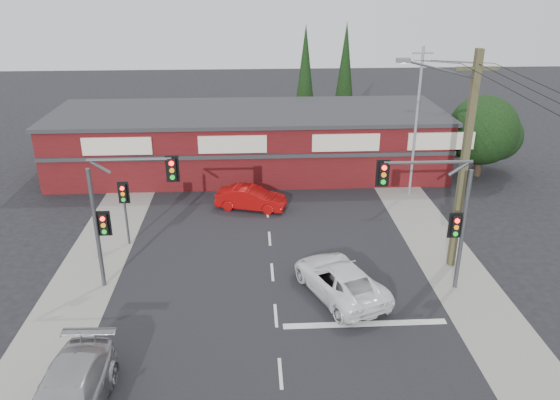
{
  "coord_description": "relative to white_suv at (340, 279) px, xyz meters",
  "views": [
    {
      "loc": [
        -0.83,
        -19.27,
        12.88
      ],
      "look_at": [
        0.37,
        3.0,
        3.52
      ],
      "focal_mm": 35.0,
      "sensor_mm": 36.0,
      "label": 1
    }
  ],
  "objects": [
    {
      "name": "conifer_near",
      "position": [
        0.68,
        23.27,
        4.76
      ],
      "size": [
        1.8,
        1.8,
        9.25
      ],
      "color": "#2D2116",
      "rests_on": "ground"
    },
    {
      "name": "silver_suv",
      "position": [
        -9.47,
        -6.67,
        0.06
      ],
      "size": [
        2.38,
        5.46,
        1.56
      ],
      "primitive_type": "imported",
      "rotation": [
        0.0,
        0.0,
        -0.04
      ],
      "color": "#ABAEB0",
      "rests_on": "ground"
    },
    {
      "name": "verge_right",
      "position": [
        5.68,
        4.27,
        -0.71
      ],
      "size": [
        3.0,
        70.0,
        0.02
      ],
      "primitive_type": "cube",
      "color": "gray",
      "rests_on": "ground"
    },
    {
      "name": "traffic_mast_left",
      "position": [
        -9.24,
        1.27,
        3.21
      ],
      "size": [
        3.77,
        0.27,
        5.97
      ],
      "color": "#47494C",
      "rests_on": "ground"
    },
    {
      "name": "utility_pole",
      "position": [
        5.55,
        2.25,
        4.67
      ],
      "size": [
        4.38,
        0.59,
        10.0
      ],
      "color": "brown",
      "rests_on": "ground"
    },
    {
      "name": "power_lines",
      "position": [
        5.66,
        -3.2,
        8.32
      ],
      "size": [
        2.01,
        29.0,
        1.22
      ],
      "color": "black",
      "rests_on": "ground"
    },
    {
      "name": "pedestal_signal",
      "position": [
        -10.02,
        5.27,
        1.68
      ],
      "size": [
        0.55,
        0.27,
        3.38
      ],
      "color": "#47494C",
      "rests_on": "ground"
    },
    {
      "name": "red_sedan",
      "position": [
        -3.75,
        9.43,
        -0.05
      ],
      "size": [
        4.29,
        2.45,
        1.34
      ],
      "primitive_type": "imported",
      "rotation": [
        0.0,
        0.0,
        1.3
      ],
      "color": "#A00A09",
      "rests_on": "ground"
    },
    {
      "name": "road_strip",
      "position": [
        -2.82,
        4.27,
        -0.72
      ],
      "size": [
        14.0,
        70.0,
        0.01
      ],
      "primitive_type": "cube",
      "color": "black",
      "rests_on": "ground"
    },
    {
      "name": "verge_left",
      "position": [
        -11.32,
        4.27,
        -0.71
      ],
      "size": [
        3.0,
        70.0,
        0.02
      ],
      "primitive_type": "cube",
      "color": "gray",
      "rests_on": "ground"
    },
    {
      "name": "traffic_mast_right",
      "position": [
        4.05,
        0.27,
        3.22
      ],
      "size": [
        3.96,
        0.27,
        5.97
      ],
      "color": "#47494C",
      "rests_on": "ground"
    },
    {
      "name": "ground",
      "position": [
        -2.82,
        -0.73,
        -0.72
      ],
      "size": [
        120.0,
        120.0,
        0.0
      ],
      "primitive_type": "plane",
      "color": "black",
      "rests_on": "ground"
    },
    {
      "name": "stop_line",
      "position": [
        0.68,
        -2.23,
        -0.71
      ],
      "size": [
        6.5,
        0.35,
        0.01
      ],
      "primitive_type": "cube",
      "color": "silver",
      "rests_on": "ground"
    },
    {
      "name": "shop_building",
      "position": [
        -3.81,
        16.25,
        1.41
      ],
      "size": [
        27.3,
        8.4,
        4.22
      ],
      "color": "#490E11",
      "rests_on": "ground"
    },
    {
      "name": "conifer_far",
      "position": [
        4.18,
        25.27,
        4.76
      ],
      "size": [
        1.8,
        1.8,
        9.25
      ],
      "color": "#2D2116",
      "rests_on": "ground"
    },
    {
      "name": "tree_cluster",
      "position": [
        11.88,
        14.71,
        2.17
      ],
      "size": [
        5.9,
        5.1,
        5.5
      ],
      "color": "#2D2116",
      "rests_on": "ground"
    },
    {
      "name": "lane_dashes",
      "position": [
        -2.82,
        0.26,
        -0.71
      ],
      "size": [
        0.12,
        39.58,
        0.01
      ],
      "color": "silver",
      "rests_on": "ground"
    },
    {
      "name": "white_suv",
      "position": [
        0.0,
        0.0,
        0.0
      ],
      "size": [
        4.15,
        5.72,
        1.45
      ],
      "primitive_type": "imported",
      "rotation": [
        0.0,
        0.0,
        3.52
      ],
      "color": "white",
      "rests_on": "ground"
    },
    {
      "name": "steel_pole",
      "position": [
        6.18,
        11.27,
        3.98
      ],
      "size": [
        1.2,
        0.16,
        9.0
      ],
      "color": "gray",
      "rests_on": "ground"
    }
  ]
}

